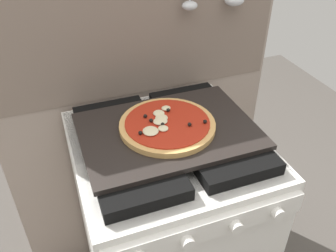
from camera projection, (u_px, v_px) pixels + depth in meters
kitchen_backsplash at (139, 109)px, 1.45m from camera, size 1.10×0.09×1.55m
stove at (168, 226)px, 1.39m from camera, size 0.60×0.64×0.90m
baking_tray at (168, 131)px, 1.12m from camera, size 0.54×0.38×0.02m
pizza_left at (168, 124)px, 1.11m from camera, size 0.30×0.30×0.03m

